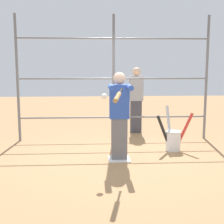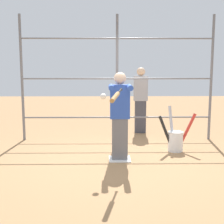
{
  "view_description": "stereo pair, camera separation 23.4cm",
  "coord_description": "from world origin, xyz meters",
  "px_view_note": "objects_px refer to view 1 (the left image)",
  "views": [
    {
      "loc": [
        0.47,
        5.62,
        1.75
      ],
      "look_at": [
        0.15,
        0.24,
        0.94
      ],
      "focal_mm": 50.0,
      "sensor_mm": 36.0,
      "label": 1
    },
    {
      "loc": [
        0.24,
        5.63,
        1.75
      ],
      "look_at": [
        0.15,
        0.24,
        0.94
      ],
      "focal_mm": 50.0,
      "sensor_mm": 36.0,
      "label": 2
    }
  ],
  "objects_px": {
    "bat_bucket": "(173,139)",
    "bystander_behind_fence": "(136,99)",
    "batter": "(119,113)",
    "baseball_bat_swinging": "(118,96)",
    "softball_in_flight": "(104,96)"
  },
  "relations": [
    {
      "from": "baseball_bat_swinging",
      "to": "bat_bucket",
      "type": "height_order",
      "value": "baseball_bat_swinging"
    },
    {
      "from": "batter",
      "to": "bat_bucket",
      "type": "distance_m",
      "value": 1.45
    },
    {
      "from": "batter",
      "to": "softball_in_flight",
      "type": "xyz_separation_m",
      "value": [
        0.3,
        0.58,
        0.37
      ]
    },
    {
      "from": "softball_in_flight",
      "to": "bat_bucket",
      "type": "height_order",
      "value": "softball_in_flight"
    },
    {
      "from": "baseball_bat_swinging",
      "to": "bat_bucket",
      "type": "xyz_separation_m",
      "value": [
        -1.27,
        -1.55,
        -1.04
      ]
    },
    {
      "from": "softball_in_flight",
      "to": "bystander_behind_fence",
      "type": "xyz_separation_m",
      "value": [
        -0.93,
        -2.95,
        -0.37
      ]
    },
    {
      "from": "bat_bucket",
      "to": "bystander_behind_fence",
      "type": "xyz_separation_m",
      "value": [
        0.53,
        -1.79,
        0.63
      ]
    },
    {
      "from": "baseball_bat_swinging",
      "to": "softball_in_flight",
      "type": "xyz_separation_m",
      "value": [
        0.19,
        -0.39,
        -0.04
      ]
    },
    {
      "from": "baseball_bat_swinging",
      "to": "bystander_behind_fence",
      "type": "bearing_deg",
      "value": -102.45
    },
    {
      "from": "baseball_bat_swinging",
      "to": "bat_bucket",
      "type": "relative_size",
      "value": 1.01
    },
    {
      "from": "batter",
      "to": "baseball_bat_swinging",
      "type": "height_order",
      "value": "batter"
    },
    {
      "from": "softball_in_flight",
      "to": "batter",
      "type": "bearing_deg",
      "value": -117.22
    },
    {
      "from": "softball_in_flight",
      "to": "bat_bucket",
      "type": "distance_m",
      "value": 2.12
    },
    {
      "from": "bystander_behind_fence",
      "to": "bat_bucket",
      "type": "bearing_deg",
      "value": 106.51
    },
    {
      "from": "batter",
      "to": "bystander_behind_fence",
      "type": "height_order",
      "value": "bystander_behind_fence"
    }
  ]
}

